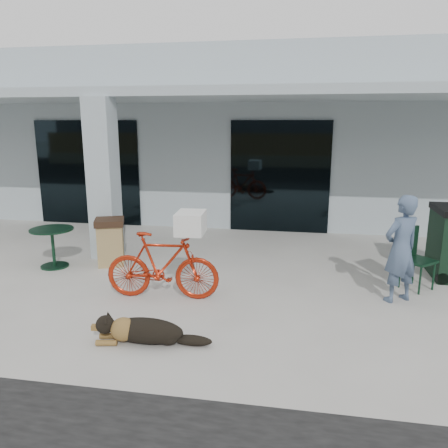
% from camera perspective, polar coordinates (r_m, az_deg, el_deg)
% --- Properties ---
extents(ground, '(80.00, 80.00, 0.00)m').
position_cam_1_polar(ground, '(6.67, -11.27, -10.58)').
color(ground, '#B6B3AB').
rests_on(ground, ground).
extents(building, '(22.00, 7.00, 4.50)m').
position_cam_1_polar(building, '(14.36, 0.77, 11.56)').
color(building, '#9EAEB3').
rests_on(building, ground).
extents(storefront_glass_left, '(2.80, 0.06, 2.70)m').
position_cam_1_polar(storefront_glass_left, '(12.06, -17.34, 6.36)').
color(storefront_glass_left, black).
rests_on(storefront_glass_left, ground).
extents(storefront_glass_right, '(2.40, 0.06, 2.70)m').
position_cam_1_polar(storefront_glass_right, '(10.74, 7.28, 6.08)').
color(storefront_glass_right, black).
rests_on(storefront_glass_right, ground).
extents(column, '(0.50, 0.50, 3.12)m').
position_cam_1_polar(column, '(8.90, -15.46, 5.62)').
color(column, '#9EAEB3').
rests_on(column, ground).
extents(overhang, '(22.00, 2.80, 0.18)m').
position_cam_1_polar(overhang, '(9.57, -4.11, 16.46)').
color(overhang, '#9EAEB3').
rests_on(overhang, column).
extents(bicycle, '(1.77, 0.61, 1.05)m').
position_cam_1_polar(bicycle, '(6.74, -8.06, -5.41)').
color(bicycle, '#A7230D').
rests_on(bicycle, ground).
extents(laundry_basket, '(0.44, 0.57, 0.32)m').
position_cam_1_polar(laundry_basket, '(6.46, -4.38, 0.17)').
color(laundry_basket, white).
rests_on(laundry_basket, bicycle).
extents(dog, '(1.14, 0.55, 0.36)m').
position_cam_1_polar(dog, '(5.58, -10.16, -13.38)').
color(dog, black).
rests_on(dog, ground).
extents(cup_near_dog, '(0.12, 0.12, 0.11)m').
position_cam_1_polar(cup_near_dog, '(5.67, -10.10, -14.37)').
color(cup_near_dog, white).
rests_on(cup_near_dog, ground).
extents(cafe_table_near, '(1.02, 1.02, 0.74)m').
position_cam_1_polar(cafe_table_near, '(8.75, -21.41, -2.92)').
color(cafe_table_near, '#123320').
rests_on(cafe_table_near, ground).
extents(cafe_chair_far_a, '(0.66, 0.67, 1.00)m').
position_cam_1_polar(cafe_chair_far_a, '(7.71, 24.03, -4.26)').
color(cafe_chair_far_a, '#123320').
rests_on(cafe_chair_far_a, ground).
extents(person, '(0.71, 0.65, 1.64)m').
position_cam_1_polar(person, '(7.00, 22.10, -3.05)').
color(person, '#455874').
rests_on(person, ground).
extents(trash_receptacle, '(0.67, 0.67, 0.89)m').
position_cam_1_polar(trash_receptacle, '(8.54, -14.60, -2.27)').
color(trash_receptacle, olive).
rests_on(trash_receptacle, ground).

